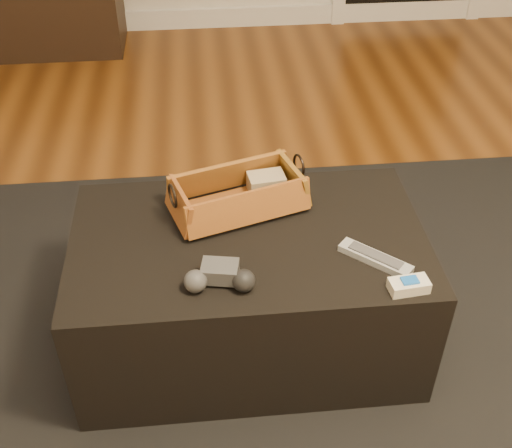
{
  "coord_description": "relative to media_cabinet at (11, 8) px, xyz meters",
  "views": [
    {
      "loc": [
        -0.07,
        -1.28,
        1.58
      ],
      "look_at": [
        0.06,
        0.07,
        0.49
      ],
      "focal_mm": 45.0,
      "sensor_mm": 36.0,
      "label": 1
    }
  ],
  "objects": [
    {
      "name": "baseboard",
      "position": [
        1.13,
        0.22,
        -0.19
      ],
      "size": [
        5.0,
        0.04,
        0.12
      ],
      "primitive_type": "cube",
      "color": "white",
      "rests_on": "floor"
    },
    {
      "name": "cream_gadget",
      "position": [
        1.55,
        -2.67,
        0.2
      ],
      "size": [
        0.11,
        0.06,
        0.04
      ],
      "color": "silver",
      "rests_on": "ottoman"
    },
    {
      "name": "floor",
      "position": [
        1.13,
        -2.51,
        -0.25
      ],
      "size": [
        5.0,
        5.5,
        0.01
      ],
      "primitive_type": "cube",
      "color": "brown",
      "rests_on": "ground"
    },
    {
      "name": "tv_remote",
      "position": [
        1.13,
        -2.3,
        0.21
      ],
      "size": [
        0.21,
        0.12,
        0.02
      ],
      "primitive_type": "cube",
      "rotation": [
        0.0,
        0.0,
        0.41
      ],
      "color": "black",
      "rests_on": "wicker_basket"
    },
    {
      "name": "game_controller",
      "position": [
        1.08,
        -2.6,
        0.22
      ],
      "size": [
        0.19,
        0.11,
        0.06
      ],
      "color": "#3E3E41",
      "rests_on": "ottoman"
    },
    {
      "name": "wicker_basket",
      "position": [
        1.15,
        -2.28,
        0.23
      ],
      "size": [
        0.43,
        0.31,
        0.14
      ],
      "color": "brown",
      "rests_on": "ottoman"
    },
    {
      "name": "media_cabinet",
      "position": [
        0.0,
        0.0,
        0.0
      ],
      "size": [
        1.25,
        0.45,
        0.49
      ],
      "primitive_type": "cube",
      "color": "black",
      "rests_on": "floor"
    },
    {
      "name": "silver_remote",
      "position": [
        1.5,
        -2.55,
        0.2
      ],
      "size": [
        0.18,
        0.17,
        0.02
      ],
      "color": "#B4B8BC",
      "rests_on": "ottoman"
    },
    {
      "name": "cloth_bundle",
      "position": [
        1.24,
        -2.22,
        0.23
      ],
      "size": [
        0.12,
        0.09,
        0.06
      ],
      "primitive_type": "cube",
      "rotation": [
        0.0,
        0.0,
        0.13
      ],
      "color": "tan",
      "rests_on": "wicker_basket"
    },
    {
      "name": "ottoman",
      "position": [
        1.17,
        -2.42,
        -0.02
      ],
      "size": [
        1.0,
        0.6,
        0.42
      ],
      "primitive_type": "cube",
      "color": "black",
      "rests_on": "area_rug"
    },
    {
      "name": "area_rug",
      "position": [
        1.17,
        -2.47,
        -0.24
      ],
      "size": [
        2.6,
        2.0,
        0.01
      ],
      "primitive_type": "cube",
      "color": "black",
      "rests_on": "floor"
    }
  ]
}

